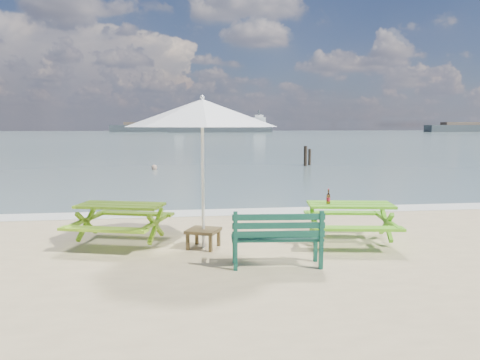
{
  "coord_description": "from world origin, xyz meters",
  "views": [
    {
      "loc": [
        -1.0,
        -6.79,
        2.17
      ],
      "look_at": [
        0.32,
        3.0,
        1.0
      ],
      "focal_mm": 35.0,
      "sensor_mm": 36.0,
      "label": 1
    }
  ],
  "objects": [
    {
      "name": "sea",
      "position": [
        0.0,
        85.0,
        0.0
      ],
      "size": [
        300.0,
        300.0,
        0.0
      ],
      "primitive_type": "plane",
      "color": "slate",
      "rests_on": "ground"
    },
    {
      "name": "foam_strip",
      "position": [
        0.0,
        4.6,
        0.01
      ],
      "size": [
        22.0,
        0.9,
        0.01
      ],
      "primitive_type": "cube",
      "color": "silver",
      "rests_on": "ground"
    },
    {
      "name": "picnic_table_left",
      "position": [
        -2.05,
        1.83,
        0.35
      ],
      "size": [
        1.95,
        2.07,
        0.73
      ],
      "color": "#7DB61B",
      "rests_on": "ground"
    },
    {
      "name": "picnic_table_right",
      "position": [
        2.14,
        1.34,
        0.35
      ],
      "size": [
        1.79,
        1.93,
        0.73
      ],
      "color": "#5AAE1A",
      "rests_on": "ground"
    },
    {
      "name": "park_bench",
      "position": [
        0.5,
        0.1,
        0.26
      ],
      "size": [
        1.42,
        0.59,
        0.85
      ],
      "color": "#0F3F30",
      "rests_on": "ground"
    },
    {
      "name": "side_table",
      "position": [
        -0.56,
        1.3,
        0.18
      ],
      "size": [
        0.7,
        0.7,
        0.34
      ],
      "color": "brown",
      "rests_on": "ground"
    },
    {
      "name": "patio_umbrella",
      "position": [
        -0.56,
        1.3,
        2.37
      ],
      "size": [
        3.48,
        3.48,
        2.61
      ],
      "color": "silver",
      "rests_on": "ground"
    },
    {
      "name": "beer_bottle",
      "position": [
        1.73,
        1.36,
        0.82
      ],
      "size": [
        0.07,
        0.07,
        0.27
      ],
      "color": "brown",
      "rests_on": "picnic_table_right"
    },
    {
      "name": "swimmer",
      "position": [
        -2.14,
        16.17,
        -0.55
      ],
      "size": [
        0.67,
        0.54,
        1.59
      ],
      "color": "tan",
      "rests_on": "ground"
    },
    {
      "name": "mooring_pilings",
      "position": [
        5.87,
        17.4,
        0.39
      ],
      "size": [
        0.56,
        0.76,
        1.26
      ],
      "color": "black",
      "rests_on": "ground"
    },
    {
      "name": "cargo_ships",
      "position": [
        51.95,
        128.17,
        1.18
      ],
      "size": [
        142.62,
        25.17,
        4.4
      ],
      "color": "#33393D",
      "rests_on": "ground"
    }
  ]
}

